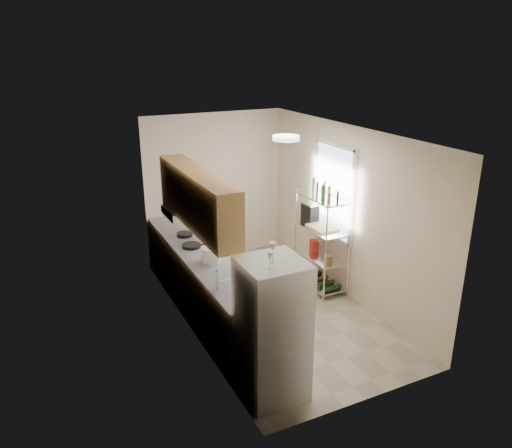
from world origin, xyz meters
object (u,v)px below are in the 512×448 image
Objects in this scene: refrigerator at (272,330)px; rice_cooker at (211,255)px; espresso_machine at (310,212)px; frying_pan_large at (191,246)px; cutting_board at (322,227)px.

rice_cooker is (-0.03, 1.71, 0.21)m from refrigerator.
frying_pan_large is at bearing 174.05° from espresso_machine.
refrigerator is 3.54× the size of cutting_board.
espresso_machine is (1.86, 2.25, 0.37)m from refrigerator.
cutting_board is (1.87, 1.91, 0.23)m from refrigerator.
cutting_board is 1.46× the size of espresso_machine.
frying_pan_large is at bearing 96.66° from rice_cooker.
espresso_machine is at bearing 92.27° from cutting_board.
rice_cooker reaches higher than cutting_board.
cutting_board reaches higher than frying_pan_large.
cutting_board is at bearing 45.56° from refrigerator.
refrigerator is at bearing -76.78° from frying_pan_large.
espresso_machine is at bearing 8.71° from frying_pan_large.
refrigerator is at bearing -89.12° from rice_cooker.
frying_pan_large is (-0.07, 0.61, -0.08)m from rice_cooker.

